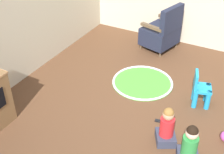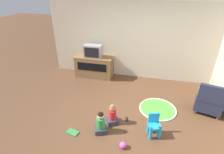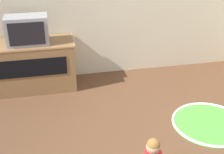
{
  "view_description": "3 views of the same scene",
  "coord_description": "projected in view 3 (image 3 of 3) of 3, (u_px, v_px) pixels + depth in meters",
  "views": [
    {
      "loc": [
        -3.03,
        -1.06,
        2.83
      ],
      "look_at": [
        -0.37,
        0.38,
        0.81
      ],
      "focal_mm": 50.0,
      "sensor_mm": 36.0,
      "label": 1
    },
    {
      "loc": [
        0.47,
        -3.39,
        2.89
      ],
      "look_at": [
        -0.45,
        0.46,
        0.8
      ],
      "focal_mm": 28.0,
      "sensor_mm": 36.0,
      "label": 2
    },
    {
      "loc": [
        -1.11,
        -2.5,
        2.39
      ],
      "look_at": [
        -0.48,
        0.52,
        0.78
      ],
      "focal_mm": 50.0,
      "sensor_mm": 36.0,
      "label": 3
    }
  ],
  "objects": [
    {
      "name": "television",
      "position": [
        27.0,
        30.0,
        4.37
      ],
      "size": [
        0.59,
        0.33,
        0.41
      ],
      "color": "#939399",
      "rests_on": "tv_cabinet"
    },
    {
      "name": "play_mat",
      "position": [
        210.0,
        123.0,
        4.01
      ],
      "size": [
        0.97,
        0.97,
        0.04
      ],
      "color": "green",
      "rests_on": "ground_plane"
    },
    {
      "name": "tv_cabinet",
      "position": [
        32.0,
        65.0,
        4.69
      ],
      "size": [
        1.29,
        0.56,
        0.75
      ],
      "color": "brown",
      "rests_on": "ground_plane"
    }
  ]
}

